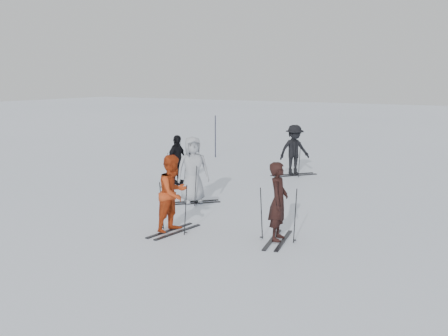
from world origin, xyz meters
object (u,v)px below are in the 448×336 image
Objects in this scene: piste_marker at (215,136)px; skier_red at (173,194)px; skier_near_dark at (278,203)px; skier_uphill_far at (294,151)px; skier_grey at (193,170)px; skier_uphill_left at (177,160)px.

skier_red is at bearing -62.63° from piste_marker.
skier_red is at bearing 90.32° from skier_near_dark.
skier_red is 0.99× the size of skier_uphill_far.
skier_grey reaches higher than skier_red.
skier_grey reaches higher than piste_marker.
piste_marker is (-5.03, 2.46, 0.02)m from skier_uphill_far.
skier_red is 0.96× the size of piste_marker.
skier_grey is at bearing -62.05° from piste_marker.
piste_marker is (-2.30, 6.17, 0.12)m from skier_uphill_left.
skier_uphill_far reaches higher than skier_near_dark.
skier_grey is 2.94m from skier_uphill_left.
piste_marker is at bearing 71.50° from skier_grey.
skier_red is at bearing -137.62° from skier_uphill_far.
skier_near_dark is 0.93× the size of piste_marker.
skier_uphill_left is (-5.90, 4.26, -0.05)m from skier_near_dark.
skier_near_dark is 1.06× the size of skier_uphill_left.
skier_red is 1.10× the size of skier_uphill_left.
skier_near_dark is 0.92× the size of skier_grey.
skier_grey is at bearing 30.07° from skier_red.
skier_uphill_left is 6.59m from piste_marker.
skier_uphill_left is (-3.43, 4.89, -0.08)m from skier_red.
piste_marker reaches higher than skier_red.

